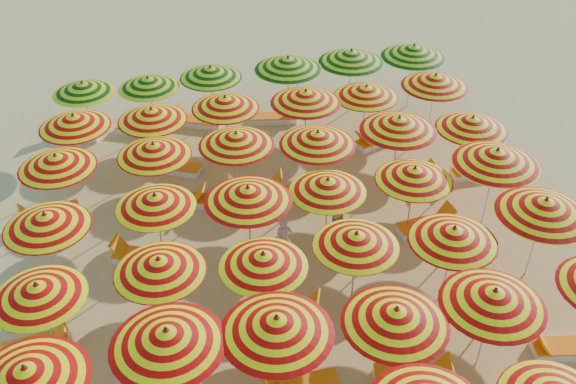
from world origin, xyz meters
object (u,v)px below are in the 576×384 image
(umbrella_18, at_px, (46,221))
(umbrella_41, at_px, (414,51))
(umbrella_31, at_px, (152,115))
(beachgoer_b, at_px, (334,208))
(umbrella_30, at_px, (74,121))
(lounger_9, at_px, (34,346))
(umbrella_8, at_px, (277,325))
(lounger_10, at_px, (287,307))
(umbrella_25, at_px, (154,149))
(umbrella_40, at_px, (351,56))
(umbrella_38, at_px, (210,72))
(umbrella_23, at_px, (497,157))
(umbrella_21, at_px, (328,185))
(umbrella_35, at_px, (435,80))
(umbrella_6, at_px, (27,375))
(lounger_14, at_px, (180,199))
(lounger_8, at_px, (566,348))
(lounger_21, at_px, (377,140))
(umbrella_10, at_px, (494,297))
(umbrella_36, at_px, (83,88))
(umbrella_17, at_px, (545,207))
(umbrella_20, at_px, (248,194))
(umbrella_34, at_px, (366,91))
(lounger_18, at_px, (475,171))
(lounger_19, at_px, (174,167))
(lounger_16, at_px, (299,191))
(umbrella_14, at_px, (263,260))
(umbrella_9, at_px, (396,316))
(lounger_25, at_px, (275,118))
(umbrella_24, at_px, (56,161))
(beachgoer_a, at_px, (284,240))
(lounger_20, at_px, (243,151))
(umbrella_12, at_px, (38,291))
(umbrella_7, at_px, (167,337))
(umbrella_26, at_px, (236,139))
(lounger_11, at_px, (142,257))
(umbrella_19, at_px, (155,201))
(umbrella_28, at_px, (399,124))
(lounger_15, at_px, (257,187))
(umbrella_16, at_px, (454,234))
(lounger_13, at_px, (50,215))
(lounger_23, at_px, (141,129))
(lounger_12, at_px, (426,225))
(umbrella_27, at_px, (318,138))

(umbrella_18, xyz_separation_m, umbrella_41, (12.64, 7.65, 0.23))
(umbrella_31, bearing_deg, beachgoer_b, -40.32)
(umbrella_30, bearing_deg, lounger_9, -96.01)
(umbrella_8, height_order, lounger_10, umbrella_8)
(umbrella_25, bearing_deg, umbrella_40, 32.71)
(umbrella_18, relative_size, umbrella_38, 0.89)
(umbrella_23, bearing_deg, umbrella_21, -179.79)
(umbrella_35, bearing_deg, umbrella_6, -140.05)
(lounger_14, bearing_deg, lounger_8, -25.45)
(umbrella_41, bearing_deg, lounger_21, -129.23)
(lounger_8, bearing_deg, umbrella_10, 6.26)
(umbrella_36, bearing_deg, umbrella_21, -46.71)
(umbrella_23, distance_m, lounger_14, 9.65)
(umbrella_6, xyz_separation_m, umbrella_30, (0.16, 10.08, -0.10))
(umbrella_17, height_order, lounger_10, umbrella_17)
(umbrella_17, xyz_separation_m, umbrella_20, (-7.35, 2.16, -0.11))
(umbrella_20, relative_size, umbrella_34, 0.85)
(lounger_18, bearing_deg, lounger_19, -13.82)
(lounger_16, bearing_deg, umbrella_14, -123.21)
(umbrella_9, height_order, lounger_25, umbrella_9)
(umbrella_24, distance_m, beachgoer_a, 6.97)
(umbrella_34, xyz_separation_m, lounger_25, (-2.81, 2.18, -1.95))
(umbrella_24, relative_size, lounger_20, 1.46)
(umbrella_9, xyz_separation_m, umbrella_12, (-7.58, 2.42, -0.16))
(umbrella_7, bearing_deg, umbrella_40, 59.22)
(umbrella_24, xyz_separation_m, umbrella_26, (5.24, 0.12, 0.06))
(lounger_9, relative_size, lounger_20, 0.99)
(lounger_11, height_order, lounger_21, same)
(umbrella_31, xyz_separation_m, umbrella_36, (-2.34, 2.60, -0.10))
(umbrella_19, bearing_deg, umbrella_28, 16.58)
(umbrella_6, distance_m, lounger_15, 10.11)
(umbrella_18, relative_size, lounger_14, 1.36)
(lounger_16, bearing_deg, umbrella_36, 131.51)
(umbrella_16, xyz_separation_m, lounger_16, (-2.79, 5.15, -1.95))
(umbrella_21, xyz_separation_m, umbrella_35, (5.18, 5.19, 0.16))
(umbrella_19, distance_m, umbrella_25, 2.51)
(umbrella_17, relative_size, lounger_13, 1.47)
(umbrella_12, height_order, lounger_23, umbrella_12)
(umbrella_18, relative_size, umbrella_41, 0.91)
(umbrella_14, height_order, lounger_12, umbrella_14)
(umbrella_8, height_order, beachgoer_b, umbrella_8)
(lounger_14, height_order, lounger_19, same)
(lounger_14, relative_size, lounger_25, 1.02)
(umbrella_7, xyz_separation_m, umbrella_34, (7.19, 9.90, -0.17))
(lounger_18, bearing_deg, lounger_20, -21.35)
(lounger_9, bearing_deg, umbrella_8, -30.92)
(umbrella_34, bearing_deg, umbrella_40, 86.85)
(umbrella_27, bearing_deg, umbrella_17, -43.56)
(beachgoer_b, bearing_deg, lounger_23, -81.01)
(umbrella_9, bearing_deg, lounger_20, 100.74)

